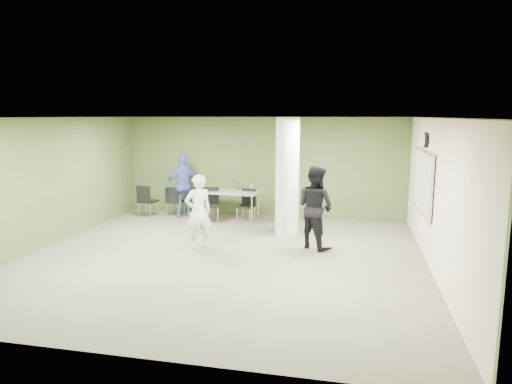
% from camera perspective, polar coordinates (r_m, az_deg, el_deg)
% --- Properties ---
extents(floor, '(8.00, 8.00, 0.00)m').
position_cam_1_polar(floor, '(9.39, -4.08, -8.07)').
color(floor, '#555644').
rests_on(floor, ground).
extents(ceiling, '(8.00, 8.00, 0.00)m').
position_cam_1_polar(ceiling, '(8.95, -4.29, 9.27)').
color(ceiling, white).
rests_on(ceiling, wall_back).
extents(wall_back, '(8.00, 2.80, 0.02)m').
position_cam_1_polar(wall_back, '(12.92, 0.83, 3.15)').
color(wall_back, '#435B2A').
rests_on(wall_back, floor).
extents(wall_left, '(0.02, 8.00, 2.80)m').
position_cam_1_polar(wall_left, '(10.89, -24.82, 1.07)').
color(wall_left, '#435B2A').
rests_on(wall_left, floor).
extents(wall_right_cream, '(0.02, 8.00, 2.80)m').
position_cam_1_polar(wall_right_cream, '(8.83, 21.58, -0.51)').
color(wall_right_cream, beige).
rests_on(wall_right_cream, floor).
extents(column, '(0.56, 0.56, 2.80)m').
position_cam_1_polar(column, '(10.79, 3.93, 1.87)').
color(column, silver).
rests_on(column, floor).
extents(whiteboard, '(0.05, 2.30, 1.30)m').
position_cam_1_polar(whiteboard, '(9.97, 20.09, 1.25)').
color(whiteboard, silver).
rests_on(whiteboard, wall_right_cream).
extents(wall_clock, '(0.06, 0.32, 0.32)m').
position_cam_1_polar(wall_clock, '(9.90, 20.38, 6.12)').
color(wall_clock, black).
rests_on(wall_clock, wall_right_cream).
extents(folding_table, '(1.75, 0.88, 1.06)m').
position_cam_1_polar(folding_table, '(12.41, -3.45, -0.13)').
color(folding_table, gray).
rests_on(folding_table, floor).
extents(wastebasket, '(0.24, 0.24, 0.28)m').
position_cam_1_polar(wastebasket, '(12.29, -7.86, -3.23)').
color(wastebasket, '#4C4C4C').
rests_on(wastebasket, floor).
extents(chair_back_left, '(0.52, 0.52, 0.91)m').
position_cam_1_polar(chair_back_left, '(13.16, -13.57, -0.82)').
color(chair_back_left, black).
rests_on(chair_back_left, floor).
extents(chair_back_right, '(0.49, 0.49, 0.86)m').
position_cam_1_polar(chair_back_right, '(13.10, -10.21, -0.90)').
color(chair_back_right, black).
rests_on(chair_back_right, floor).
extents(chair_table_left, '(0.56, 0.56, 0.92)m').
position_cam_1_polar(chair_table_left, '(12.34, -5.67, -1.25)').
color(chair_table_left, black).
rests_on(chair_table_left, floor).
extents(chair_table_right, '(0.50, 0.50, 0.88)m').
position_cam_1_polar(chair_table_right, '(12.31, -1.11, -1.35)').
color(chair_table_right, black).
rests_on(chair_table_right, floor).
extents(woman_white, '(0.70, 0.67, 1.61)m').
position_cam_1_polar(woman_white, '(9.82, -7.22, -2.48)').
color(woman_white, white).
rests_on(woman_white, floor).
extents(man_black, '(1.11, 1.06, 1.80)m').
position_cam_1_polar(man_black, '(9.86, 7.41, -1.88)').
color(man_black, black).
rests_on(man_black, floor).
extents(man_blue, '(1.12, 0.90, 1.78)m').
position_cam_1_polar(man_blue, '(12.96, -9.00, 0.79)').
color(man_blue, '#4352A6').
rests_on(man_blue, floor).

